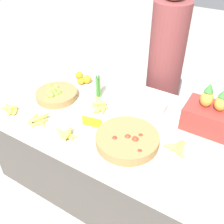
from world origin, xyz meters
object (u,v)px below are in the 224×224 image
object	(u,v)px
lime_bowl	(56,94)
metal_bowl	(146,103)
tomato_basket	(127,139)
produce_crate	(210,116)
vendor_person	(164,71)
price_sign	(92,122)

from	to	relation	value
lime_bowl	metal_bowl	bearing A→B (deg)	22.29
lime_bowl	tomato_basket	xyz separation A→B (m)	(0.80, -0.18, 0.00)
metal_bowl	produce_crate	size ratio (longest dim) A/B	0.97
tomato_basket	metal_bowl	size ratio (longest dim) A/B	1.24
lime_bowl	produce_crate	xyz separation A→B (m)	(1.23, 0.28, 0.08)
lime_bowl	vendor_person	bearing A→B (deg)	53.95
metal_bowl	vendor_person	xyz separation A→B (m)	(-0.08, 0.59, 0.01)
lime_bowl	metal_bowl	distance (m)	0.78
tomato_basket	metal_bowl	world-z (taller)	tomato_basket
price_sign	produce_crate	bearing A→B (deg)	19.53
tomato_basket	lime_bowl	bearing A→B (deg)	167.33
lime_bowl	vendor_person	world-z (taller)	vendor_person
metal_bowl	vendor_person	distance (m)	0.59
metal_bowl	price_sign	xyz separation A→B (m)	(-0.23, -0.45, 0.01)
lime_bowl	produce_crate	distance (m)	1.26
tomato_basket	vendor_person	xyz separation A→B (m)	(-0.16, 1.06, 0.01)
price_sign	lime_bowl	bearing A→B (deg)	150.61
vendor_person	produce_crate	bearing A→B (deg)	-45.30
metal_bowl	produce_crate	xyz separation A→B (m)	(0.51, -0.01, 0.08)
tomato_basket	price_sign	world-z (taller)	tomato_basket
lime_bowl	metal_bowl	world-z (taller)	lime_bowl
lime_bowl	tomato_basket	distance (m)	0.82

